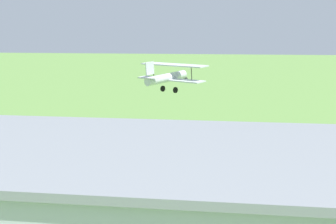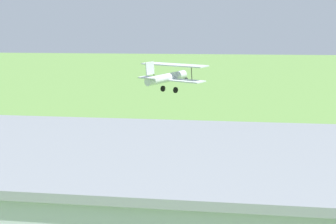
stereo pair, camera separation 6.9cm
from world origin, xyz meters
The scene contains 6 objects.
ground_plane centered at (0.00, 0.00, 0.00)m, with size 400.00×400.00×0.00m, color #608C42.
hangar centered at (-1.29, 29.93, 2.97)m, with size 26.30×15.61×5.93m.
biplane centered at (2.77, -1.27, 6.63)m, with size 8.33×7.18×3.43m.
car_red centered at (12.61, 16.66, 0.87)m, with size 2.07×4.32×1.69m.
person_watching_takeoff centered at (-7.25, 11.61, 0.77)m, with size 0.51×0.51×1.56m.
person_beside_truck centered at (-3.82, 12.92, 0.80)m, with size 0.52×0.52×1.62m.
Camera 2 is at (-6.27, 54.33, 11.49)m, focal length 56.42 mm.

